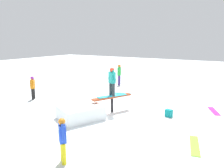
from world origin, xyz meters
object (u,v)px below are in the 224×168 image
object	(u,v)px
loose_snowboard_cyan	(121,93)
loose_snowboard_magenta	(214,111)
bystander_orange	(33,86)
bystander_green	(119,74)
loose_snowboard_lime	(195,145)
main_rider_on_rail	(112,82)
backpack_on_snow	(169,113)
bystander_blue	(63,138)
rail_feature	(112,99)

from	to	relation	value
loose_snowboard_cyan	loose_snowboard_magenta	bearing A→B (deg)	-38.34
bystander_orange	bystander_green	size ratio (longest dim) A/B	0.86
loose_snowboard_lime	main_rider_on_rail	bearing A→B (deg)	56.16
main_rider_on_rail	backpack_on_snow	distance (m)	2.99
bystander_blue	loose_snowboard_cyan	xyz separation A→B (m)	(8.03, 2.59, -0.74)
bystander_blue	loose_snowboard_cyan	distance (m)	8.47
bystander_blue	loose_snowboard_magenta	distance (m)	7.92
bystander_blue	backpack_on_snow	world-z (taller)	bystander_blue
bystander_green	loose_snowboard_cyan	size ratio (longest dim) A/B	1.26
loose_snowboard_cyan	loose_snowboard_lime	world-z (taller)	same
bystander_orange	loose_snowboard_lime	distance (m)	9.47
loose_snowboard_cyan	backpack_on_snow	size ratio (longest dim) A/B	3.74
rail_feature	bystander_blue	bearing A→B (deg)	-140.97
main_rider_on_rail	loose_snowboard_cyan	world-z (taller)	main_rider_on_rail
bystander_orange	backpack_on_snow	bearing A→B (deg)	65.60
bystander_orange	bystander_blue	xyz separation A→B (m)	(-4.08, -6.35, -0.02)
rail_feature	bystander_blue	xyz separation A→B (m)	(-4.52, -1.14, 0.08)
main_rider_on_rail	loose_snowboard_cyan	xyz separation A→B (m)	(3.51, 1.45, -1.47)
loose_snowboard_magenta	main_rider_on_rail	bearing A→B (deg)	-79.87
loose_snowboard_cyan	loose_snowboard_magenta	size ratio (longest dim) A/B	0.98
main_rider_on_rail	loose_snowboard_lime	xyz separation A→B (m)	(-1.50, -4.17, -1.47)
bystander_orange	main_rider_on_rail	bearing A→B (deg)	61.38
main_rider_on_rail	loose_snowboard_lime	bearing A→B (deg)	-81.46
loose_snowboard_lime	bystander_green	bearing A→B (deg)	30.04
bystander_green	bystander_blue	distance (m)	11.12
loose_snowboard_magenta	bystander_green	bearing A→B (deg)	-136.08
bystander_blue	loose_snowboard_cyan	bearing A→B (deg)	146.84
bystander_green	loose_snowboard_magenta	world-z (taller)	bystander_green
main_rider_on_rail	bystander_blue	bearing A→B (deg)	-137.53
bystander_green	loose_snowboard_lime	size ratio (longest dim) A/B	1.07
rail_feature	loose_snowboard_magenta	world-z (taller)	rail_feature
main_rider_on_rail	loose_snowboard_lime	distance (m)	4.67
loose_snowboard_magenta	bystander_orange	bearing A→B (deg)	-94.11
loose_snowboard_lime	loose_snowboard_magenta	distance (m)	4.23
rail_feature	main_rider_on_rail	size ratio (longest dim) A/B	1.39
loose_snowboard_lime	loose_snowboard_magenta	xyz separation A→B (m)	(4.23, -0.07, 0.00)
bystander_blue	loose_snowboard_cyan	world-z (taller)	bystander_blue
rail_feature	loose_snowboard_magenta	size ratio (longest dim) A/B	1.58
bystander_blue	backpack_on_snow	distance (m)	5.54
rail_feature	backpack_on_snow	bearing A→B (deg)	-47.81
bystander_blue	loose_snowboard_magenta	bearing A→B (deg)	105.82
loose_snowboard_magenta	backpack_on_snow	distance (m)	2.55
rail_feature	loose_snowboard_cyan	bearing A→B (deg)	47.45
loose_snowboard_cyan	loose_snowboard_lime	bearing A→B (deg)	-72.23
loose_snowboard_cyan	loose_snowboard_lime	size ratio (longest dim) A/B	0.85
main_rider_on_rail	bystander_orange	xyz separation A→B (m)	(-0.44, 5.21, -0.71)
rail_feature	bystander_orange	xyz separation A→B (m)	(-0.44, 5.21, 0.10)
bystander_blue	loose_snowboard_cyan	size ratio (longest dim) A/B	1.05
rail_feature	loose_snowboard_cyan	size ratio (longest dim) A/B	1.61
backpack_on_snow	loose_snowboard_magenta	bearing A→B (deg)	-116.99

